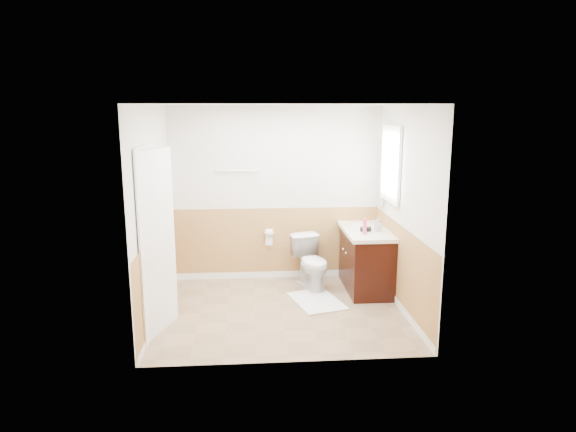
{
  "coord_description": "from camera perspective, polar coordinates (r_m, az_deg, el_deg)",
  "views": [
    {
      "loc": [
        -0.37,
        -5.91,
        2.46
      ],
      "look_at": [
        0.1,
        0.25,
        1.15
      ],
      "focal_mm": 31.73,
      "sensor_mm": 36.0,
      "label": 1
    }
  ],
  "objects": [
    {
      "name": "wainscot_back",
      "position": [
        7.47,
        -1.38,
        -3.25
      ],
      "size": [
        3.0,
        0.0,
        3.0
      ],
      "primitive_type": "plane",
      "rotation": [
        1.57,
        0.0,
        0.0
      ],
      "color": "#AE8245",
      "rests_on": "floor"
    },
    {
      "name": "vanity_knob_left",
      "position": [
        6.91,
        6.53,
        -4.15
      ],
      "size": [
        0.03,
        0.03,
        0.03
      ],
      "primitive_type": "sphere",
      "color": "silver",
      "rests_on": "vanity_cabinet"
    },
    {
      "name": "door",
      "position": [
        5.74,
        -14.58,
        -2.95
      ],
      "size": [
        0.29,
        0.78,
        2.04
      ],
      "primitive_type": "cube",
      "rotation": [
        0.0,
        0.0,
        -0.31
      ],
      "color": "white",
      "rests_on": "wall_left"
    },
    {
      "name": "door_knob",
      "position": [
        6.06,
        -13.45,
        -2.79
      ],
      "size": [
        0.06,
        0.06,
        0.06
      ],
      "primitive_type": "sphere",
      "color": "silver",
      "rests_on": "door"
    },
    {
      "name": "window_glass",
      "position": [
        6.79,
        11.57,
        5.73
      ],
      "size": [
        0.01,
        0.7,
        0.9
      ],
      "primitive_type": "cube",
      "color": "white",
      "rests_on": "wall_right"
    },
    {
      "name": "tp_holder_bar",
      "position": [
        7.35,
        -2.14,
        -1.88
      ],
      "size": [
        0.14,
        0.02,
        0.02
      ],
      "primitive_type": "cylinder",
      "rotation": [
        0.0,
        1.57,
        0.0
      ],
      "color": "silver",
      "rests_on": "wall_back"
    },
    {
      "name": "hair_dryer_handle",
      "position": [
        6.91,
        8.33,
        -1.59
      ],
      "size": [
        0.03,
        0.03,
        0.07
      ],
      "primitive_type": "cylinder",
      "color": "black",
      "rests_on": "countertop"
    },
    {
      "name": "lotion_bottle",
      "position": [
        6.67,
        8.59,
        -1.15
      ],
      "size": [
        0.05,
        0.05,
        0.22
      ],
      "primitive_type": "cylinder",
      "color": "#E73B5F",
      "rests_on": "countertop"
    },
    {
      "name": "bath_mat",
      "position": [
        6.7,
        3.22,
        -9.49
      ],
      "size": [
        0.75,
        0.92,
        0.02
      ],
      "primitive_type": "cube",
      "rotation": [
        0.0,
        0.0,
        0.27
      ],
      "color": "white",
      "rests_on": "floor"
    },
    {
      "name": "wainscot_left",
      "position": [
        6.32,
        -14.42,
        -6.47
      ],
      "size": [
        0.0,
        2.6,
        2.6
      ],
      "primitive_type": "plane",
      "rotation": [
        1.57,
        0.0,
        1.57
      ],
      "color": "#AE8245",
      "rests_on": "floor"
    },
    {
      "name": "ceiling",
      "position": [
        5.92,
        -0.8,
        12.36
      ],
      "size": [
        3.0,
        3.0,
        0.0
      ],
      "primitive_type": "plane",
      "rotation": [
        3.14,
        0.0,
        0.0
      ],
      "color": "white",
      "rests_on": "floor"
    },
    {
      "name": "countertop",
      "position": [
        6.99,
        8.76,
        -1.69
      ],
      "size": [
        0.6,
        1.15,
        0.05
      ],
      "primitive_type": "cube",
      "color": "white",
      "rests_on": "vanity_cabinet"
    },
    {
      "name": "tp_roll",
      "position": [
        7.35,
        -2.14,
        -1.88
      ],
      "size": [
        0.1,
        0.11,
        0.11
      ],
      "primitive_type": "cylinder",
      "rotation": [
        0.0,
        1.57,
        0.0
      ],
      "color": "white",
      "rests_on": "tp_holder_bar"
    },
    {
      "name": "towel_bar",
      "position": [
        7.21,
        -5.79,
        5.06
      ],
      "size": [
        0.62,
        0.02,
        0.02
      ],
      "primitive_type": "cylinder",
      "rotation": [
        0.0,
        1.57,
        0.0
      ],
      "color": "silver",
      "rests_on": "wall_back"
    },
    {
      "name": "vanity_cabinet",
      "position": [
        7.11,
        8.73,
        -5.02
      ],
      "size": [
        0.55,
        1.1,
        0.8
      ],
      "primitive_type": "cube",
      "color": "black",
      "rests_on": "floor"
    },
    {
      "name": "faucet",
      "position": [
        7.16,
        10.0,
        -0.63
      ],
      "size": [
        0.02,
        0.02,
        0.14
      ],
      "primitive_type": "cylinder",
      "color": "#BBBCC2",
      "rests_on": "countertop"
    },
    {
      "name": "window_frame",
      "position": [
        6.79,
        11.44,
        5.74
      ],
      "size": [
        0.04,
        0.8,
        1.0
      ],
      "primitive_type": "cube",
      "color": "white",
      "rests_on": "wall_right"
    },
    {
      "name": "floor",
      "position": [
        6.41,
        -0.73,
        -10.59
      ],
      "size": [
        3.0,
        3.0,
        0.0
      ],
      "primitive_type": "plane",
      "color": "#8C7051",
      "rests_on": "ground"
    },
    {
      "name": "wall_back",
      "position": [
        7.32,
        -1.41,
        2.45
      ],
      "size": [
        3.0,
        0.0,
        3.0
      ],
      "primitive_type": "plane",
      "rotation": [
        1.57,
        0.0,
        0.0
      ],
      "color": "silver",
      "rests_on": "floor"
    },
    {
      "name": "mirror_panel",
      "position": [
        7.3,
        10.34,
        4.62
      ],
      "size": [
        0.02,
        0.35,
        0.9
      ],
      "primitive_type": "cube",
      "color": "silver",
      "rests_on": "wall_right"
    },
    {
      "name": "vanity_knob_right",
      "position": [
        7.1,
        6.22,
        -3.71
      ],
      "size": [
        0.03,
        0.03,
        0.03
      ],
      "primitive_type": "sphere",
      "color": "#B9B9C0",
      "rests_on": "vanity_cabinet"
    },
    {
      "name": "toilet",
      "position": [
        7.09,
        2.68,
        -5.25
      ],
      "size": [
        0.58,
        0.79,
        0.72
      ],
      "primitive_type": "imported",
      "rotation": [
        0.0,
        0.0,
        0.27
      ],
      "color": "white",
      "rests_on": "floor"
    },
    {
      "name": "wainscot_front",
      "position": [
        5.03,
        0.21,
        -10.94
      ],
      "size": [
        3.0,
        0.0,
        3.0
      ],
      "primitive_type": "plane",
      "rotation": [
        -1.57,
        0.0,
        0.0
      ],
      "color": "#AE8245",
      "rests_on": "floor"
    },
    {
      "name": "sink_basin",
      "position": [
        7.13,
        8.58,
        -1.13
      ],
      "size": [
        0.36,
        0.36,
        0.02
      ],
      "primitive_type": "cylinder",
      "color": "white",
      "rests_on": "countertop"
    },
    {
      "name": "tp_sheet",
      "position": [
        7.38,
        -2.13,
        -2.71
      ],
      "size": [
        0.1,
        0.01,
        0.16
      ],
      "primitive_type": "cube",
      "color": "white",
      "rests_on": "tp_roll"
    },
    {
      "name": "wall_left",
      "position": [
        6.14,
        -14.89,
        0.19
      ],
      "size": [
        0.0,
        3.0,
        3.0
      ],
      "primitive_type": "plane",
      "rotation": [
        1.57,
        0.0,
        1.57
      ],
      "color": "silver",
      "rests_on": "floor"
    },
    {
      "name": "wall_front",
      "position": [
        4.78,
        0.23,
        -2.69
      ],
      "size": [
        3.0,
        0.0,
        3.0
      ],
      "primitive_type": "plane",
      "rotation": [
        -1.57,
        0.0,
        0.0
      ],
      "color": "silver",
      "rests_on": "floor"
    },
    {
      "name": "door_frame",
      "position": [
        5.75,
        -15.33,
        -2.86
      ],
      "size": [
        0.02,
        0.92,
        2.1
      ],
      "primitive_type": "cube",
      "color": "white",
      "rests_on": "wall_left"
    },
    {
      "name": "soap_dispenser",
      "position": [
        6.89,
        10.07,
        -1.0
      ],
      "size": [
        0.09,
        0.09,
        0.17
      ],
      "primitive_type": "imported",
      "rotation": [
        0.0,
        0.0,
        0.15
      ],
      "color": "#99A4AC",
      "rests_on": "countertop"
    },
    {
      "name": "wall_right",
      "position": [
        6.31,
        12.95,
        0.62
      ],
      "size": [
        0.0,
        3.0,
        3.0
      ],
      "primitive_type": "plane",
      "rotation": [
        1.57,
        0.0,
        -1.57
      ],
      "color": "silver",
      "rests_on": "floor"
    },
    {
      "name": "wainscot_right",
      "position": [
        6.5,
        12.54,
        -5.88
      ],
      "size": [
        0.0,
        2.6,
        2.6
      ],
      "primitive_type": "plane",
      "rotation": [
        1.57,
        0.0,
        -1.57
      ],
      "color": "#AE8245",
      "rests_on": "floor"
    },
    {
      "name": "hair_dryer_body",
      "position": [
        6.85,
        8.69,
        -1.46
      ],
      "size": [
        0.14,
        0.07,
        0.07
      ],
      "primitive_type": "cylinder",
      "rotation": [
        0.0,
        1.57,
        0.0
      ],
      "color": "black",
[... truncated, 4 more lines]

